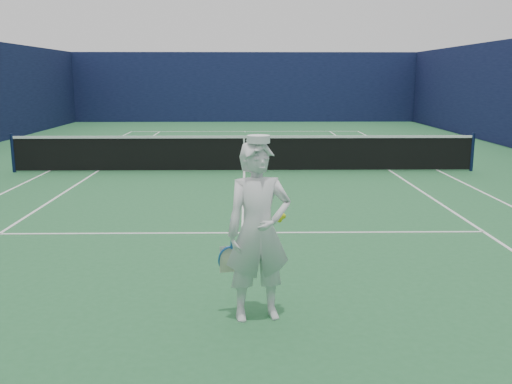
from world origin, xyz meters
The scene contains 5 objects.
ground centered at (0.00, 0.00, 0.00)m, with size 80.00×80.00×0.00m, color #256236.
court_markings centered at (0.00, 0.00, 0.00)m, with size 11.03×23.83×0.01m.
windscreen_fence centered at (0.00, 0.00, 2.00)m, with size 20.12×36.12×4.00m.
tennis_net centered at (0.00, 0.00, 0.55)m, with size 12.88×0.09×1.07m.
tennis_player centered at (0.19, -9.85, 0.98)m, with size 0.87×0.61×2.01m.
Camera 1 is at (0.06, -15.74, 2.61)m, focal length 40.00 mm.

